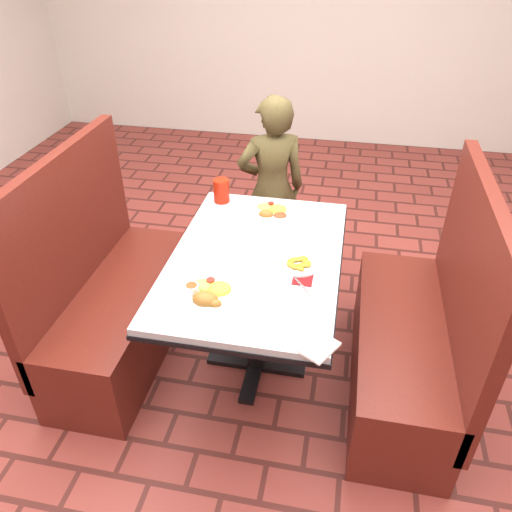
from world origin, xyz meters
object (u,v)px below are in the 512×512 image
booth_bench_right (413,343)px  diner_person (271,189)px  red_tumbler (221,191)px  plantain_plate (299,264)px  far_dinner_plate (272,210)px  booth_bench_left (114,303)px  near_dinner_plate (209,291)px  dining_table (256,272)px

booth_bench_right → diner_person: 1.34m
booth_bench_right → red_tumbler: booth_bench_right is taller
diner_person → plantain_plate: (0.30, -1.01, 0.15)m
far_dinner_plate → red_tumbler: (-0.31, 0.09, 0.04)m
booth_bench_left → red_tumbler: 0.86m
diner_person → plantain_plate: diner_person is taller
near_dinner_plate → plantain_plate: near_dinner_plate is taller
red_tumbler → booth_bench_left: bearing=-134.7°
far_dinner_plate → red_tumbler: size_ratio=1.79×
far_dinner_plate → booth_bench_right: bearing=-28.0°
booth_bench_right → far_dinner_plate: bearing=152.0°
near_dinner_plate → diner_person: bearing=88.0°
dining_table → plantain_plate: size_ratio=6.45×
dining_table → near_dinner_plate: size_ratio=4.71×
near_dinner_plate → red_tumbler: 0.86m
booth_bench_left → near_dinner_plate: size_ratio=4.66×
dining_table → plantain_plate: plantain_plate is taller
booth_bench_right → far_dinner_plate: booth_bench_right is taller
red_tumbler → booth_bench_right: bearing=-24.7°
near_dinner_plate → plantain_plate: size_ratio=1.37×
far_dinner_plate → plantain_plate: (0.20, -0.46, -0.01)m
booth_bench_left → booth_bench_right: same height
near_dinner_plate → red_tumbler: size_ratio=1.93×
diner_person → booth_bench_right: bearing=110.4°
far_dinner_plate → plantain_plate: bearing=-66.3°
diner_person → red_tumbler: 0.55m
diner_person → plantain_plate: size_ratio=6.56×
dining_table → diner_person: diner_person is taller
booth_bench_right → booth_bench_left: bearing=180.0°
plantain_plate → red_tumbler: size_ratio=1.41×
dining_table → far_dinner_plate: far_dinner_plate is taller
booth_bench_left → plantain_plate: bearing=-2.5°
booth_bench_right → plantain_plate: size_ratio=6.38×
far_dinner_plate → diner_person: bearing=100.0°
booth_bench_right → diner_person: size_ratio=0.97×
near_dinner_plate → far_dinner_plate: 0.77m
dining_table → red_tumbler: 0.61m
plantain_plate → red_tumbler: (-0.51, 0.55, 0.05)m
dining_table → diner_person: 0.97m
near_dinner_plate → dining_table: bearing=68.3°
plantain_plate → diner_person: bearing=106.5°
booth_bench_right → plantain_plate: bearing=-175.8°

